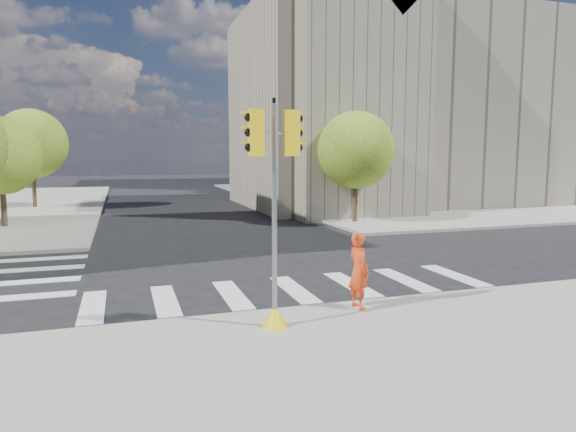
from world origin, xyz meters
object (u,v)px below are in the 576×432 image
at_px(lamp_far, 272,145).
at_px(traffic_signal, 274,232).
at_px(lamp_near, 335,142).
at_px(photographer, 359,270).

relative_size(lamp_far, traffic_signal, 1.67).
xyz_separation_m(lamp_near, lamp_far, (0.00, 14.00, 0.00)).
distance_m(lamp_far, traffic_signal, 34.74).
xyz_separation_m(lamp_far, photographer, (-7.34, -32.60, -3.51)).
relative_size(lamp_near, traffic_signal, 1.67).
bearing_deg(lamp_near, lamp_far, 90.00).
height_order(lamp_far, traffic_signal, lamp_far).
height_order(lamp_near, photographer, lamp_near).
relative_size(lamp_far, photographer, 4.39).
height_order(lamp_far, photographer, lamp_far).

